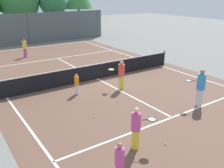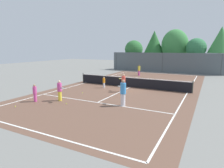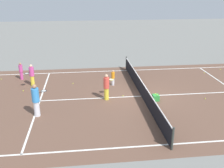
{
  "view_description": "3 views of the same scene",
  "coord_description": "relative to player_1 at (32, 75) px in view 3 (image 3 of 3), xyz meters",
  "views": [
    {
      "loc": [
        -7.74,
        -13.08,
        5.17
      ],
      "look_at": [
        -1.02,
        -3.19,
        0.82
      ],
      "focal_mm": 40.33,
      "sensor_mm": 36.0,
      "label": 1
    },
    {
      "loc": [
        7.19,
        -17.87,
        3.92
      ],
      "look_at": [
        -0.61,
        -2.91,
        0.76
      ],
      "focal_mm": 30.58,
      "sensor_mm": 36.0,
      "label": 2
    },
    {
      "loc": [
        15.08,
        -3.67,
        6.64
      ],
      "look_at": [
        -0.07,
        -1.9,
        0.9
      ],
      "focal_mm": 41.77,
      "sensor_mm": 36.0,
      "label": 3
    }
  ],
  "objects": [
    {
      "name": "player_3",
      "position": [
        -1.46,
        -1.05,
        -0.14
      ],
      "size": [
        0.28,
        0.28,
        1.31
      ],
      "color": "#D14799",
      "rests_on": "ground_plane"
    },
    {
      "name": "ball_crate",
      "position": [
        3.5,
        7.99,
        -0.63
      ],
      "size": [
        0.44,
        0.4,
        0.43
      ],
      "color": "green",
      "rests_on": "ground_plane"
    },
    {
      "name": "tennis_ball_0",
      "position": [
        2.65,
        6.09,
        -0.78
      ],
      "size": [
        0.07,
        0.07,
        0.07
      ],
      "primitive_type": "sphere",
      "color": "#CCE533",
      "rests_on": "ground_plane"
    },
    {
      "name": "tennis_ball_6",
      "position": [
        -1.24,
        13.38,
        -0.78
      ],
      "size": [
        0.07,
        0.07,
        0.07
      ],
      "primitive_type": "sphere",
      "color": "#CCE533",
      "rests_on": "ground_plane"
    },
    {
      "name": "court_surface",
      "position": [
        2.78,
        7.27,
        -0.81
      ],
      "size": [
        13.0,
        25.0,
        0.01
      ],
      "color": "brown",
      "rests_on": "ground_plane"
    },
    {
      "name": "tennis_ball_5",
      "position": [
        -0.01,
        2.83,
        -0.78
      ],
      "size": [
        0.07,
        0.07,
        0.07
      ],
      "primitive_type": "sphere",
      "color": "#CCE533",
      "rests_on": "ground_plane"
    },
    {
      "name": "player_4",
      "position": [
        4.76,
        1.03,
        0.14
      ],
      "size": [
        0.88,
        0.81,
        1.84
      ],
      "color": "silver",
      "rests_on": "ground_plane"
    },
    {
      "name": "tennis_ball_1",
      "position": [
        3.68,
        11.15,
        -0.78
      ],
      "size": [
        0.07,
        0.07,
        0.07
      ],
      "primitive_type": "sphere",
      "color": "#CCE533",
      "rests_on": "ground_plane"
    },
    {
      "name": "tennis_ball_4",
      "position": [
        -2.02,
        15.18,
        -0.78
      ],
      "size": [
        0.07,
        0.07,
        0.07
      ],
      "primitive_type": "sphere",
      "color": "#CCE533",
      "rests_on": "ground_plane"
    },
    {
      "name": "tennis_net",
      "position": [
        2.78,
        7.27,
        -0.3
      ],
      "size": [
        11.9,
        0.1,
        1.1
      ],
      "color": "#333833",
      "rests_on": "ground_plane"
    },
    {
      "name": "ground_plane",
      "position": [
        2.78,
        7.27,
        -0.81
      ],
      "size": [
        80.0,
        80.0,
        0.0
      ],
      "primitive_type": "plane",
      "color": "slate"
    },
    {
      "name": "player_1",
      "position": [
        0.0,
        0.0,
        0.0
      ],
      "size": [
        0.9,
        0.61,
        1.57
      ],
      "color": "yellow",
      "rests_on": "ground_plane"
    },
    {
      "name": "player_5",
      "position": [
        0.57,
        5.68,
        -0.23
      ],
      "size": [
        0.24,
        0.24,
        1.13
      ],
      "color": "silver",
      "rests_on": "ground_plane"
    },
    {
      "name": "tennis_ball_3",
      "position": [
        -1.62,
        -2.61,
        -0.78
      ],
      "size": [
        0.07,
        0.07,
        0.07
      ],
      "primitive_type": "sphere",
      "color": "#CCE533",
      "rests_on": "ground_plane"
    },
    {
      "name": "player_2",
      "position": [
        3.01,
        4.99,
        0.05
      ],
      "size": [
        0.86,
        0.76,
        1.65
      ],
      "color": "yellow",
      "rests_on": "ground_plane"
    },
    {
      "name": "tennis_ball_7",
      "position": [
        1.01,
        -0.48,
        -0.78
      ],
      "size": [
        0.07,
        0.07,
        0.07
      ],
      "primitive_type": "sphere",
      "color": "#CCE533",
      "rests_on": "ground_plane"
    }
  ]
}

